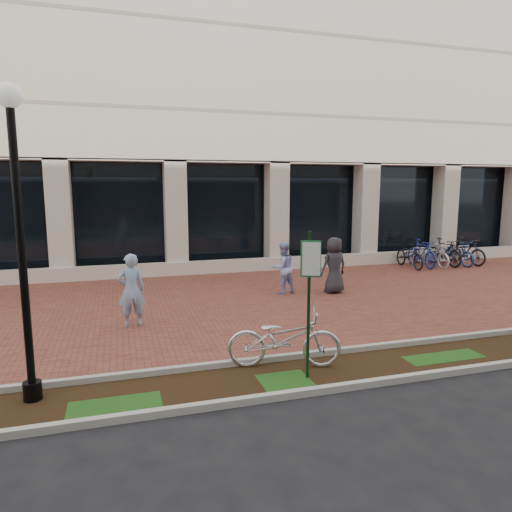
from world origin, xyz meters
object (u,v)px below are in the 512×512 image
object	(u,v)px
pedestrian_left	(131,290)
bollard	(454,254)
pedestrian_mid	(283,268)
pedestrian_right	(334,265)
parking_sign	(309,287)
lamppost	(20,230)
locked_bicycle	(284,338)
bike_rack_cluster	(438,253)

from	to	relation	value
pedestrian_left	bollard	world-z (taller)	pedestrian_left
pedestrian_mid	pedestrian_right	size ratio (longest dim) A/B	0.92
pedestrian_mid	bollard	distance (m)	8.78
pedestrian_right	parking_sign	bearing A→B (deg)	51.12
lamppost	locked_bicycle	bearing A→B (deg)	1.44
locked_bicycle	pedestrian_mid	distance (m)	5.81
parking_sign	bollard	bearing A→B (deg)	60.33
parking_sign	pedestrian_mid	distance (m)	6.35
locked_bicycle	pedestrian_right	distance (m)	6.18
bollard	bike_rack_cluster	xyz separation A→B (m)	(-0.59, 0.22, 0.03)
lamppost	locked_bicycle	size ratio (longest dim) A/B	2.28
pedestrian_left	pedestrian_mid	bearing A→B (deg)	-158.76
locked_bicycle	pedestrian_left	xyz separation A→B (m)	(-2.59, 3.35, 0.33)
parking_sign	lamppost	bearing A→B (deg)	-165.97
parking_sign	bike_rack_cluster	xyz separation A→B (m)	(9.58, 8.75, -1.08)
bike_rack_cluster	pedestrian_right	bearing A→B (deg)	-155.45
pedestrian_left	pedestrian_mid	size ratio (longest dim) A/B	1.09
pedestrian_left	pedestrian_right	xyz separation A→B (m)	(6.11, 1.72, -0.00)
pedestrian_right	bike_rack_cluster	distance (m)	7.01
bike_rack_cluster	locked_bicycle	bearing A→B (deg)	-141.84
pedestrian_right	bollard	distance (m)	7.45
locked_bicycle	bike_rack_cluster	xyz separation A→B (m)	(9.80, 8.16, -0.01)
pedestrian_mid	pedestrian_left	bearing A→B (deg)	12.01
bollard	locked_bicycle	bearing A→B (deg)	-142.62
lamppost	pedestrian_left	xyz separation A→B (m)	(1.61, 3.45, -1.79)
pedestrian_left	pedestrian_right	bearing A→B (deg)	-167.80
pedestrian_right	bollard	size ratio (longest dim) A/B	1.74
pedestrian_left	locked_bicycle	bearing A→B (deg)	124.15
bollard	pedestrian_left	bearing A→B (deg)	-160.52
lamppost	pedestrian_left	world-z (taller)	lamppost
bollard	bike_rack_cluster	world-z (taller)	bike_rack_cluster
parking_sign	bike_rack_cluster	distance (m)	13.02
pedestrian_left	bollard	distance (m)	13.77
bike_rack_cluster	bollard	bearing A→B (deg)	-22.14
locked_bicycle	bollard	xyz separation A→B (m)	(10.39, 7.94, -0.04)
pedestrian_left	pedestrian_right	size ratio (longest dim) A/B	1.00
pedestrian_mid	pedestrian_right	world-z (taller)	pedestrian_right
locked_bicycle	bollard	bearing A→B (deg)	-35.81
parking_sign	pedestrian_left	xyz separation A→B (m)	(-2.81, 3.94, -0.75)
bike_rack_cluster	pedestrian_left	bearing A→B (deg)	-160.40
locked_bicycle	pedestrian_right	bearing A→B (deg)	-17.95
parking_sign	locked_bicycle	size ratio (longest dim) A/B	1.23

